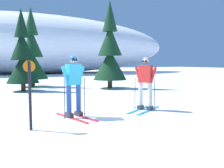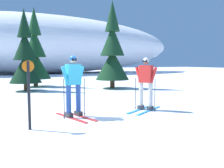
{
  "view_description": "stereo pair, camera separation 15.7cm",
  "coord_description": "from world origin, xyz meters",
  "px_view_note": "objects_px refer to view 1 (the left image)",
  "views": [
    {
      "loc": [
        -2.96,
        -6.8,
        1.64
      ],
      "look_at": [
        0.63,
        0.07,
        0.95
      ],
      "focal_mm": 38.97,
      "sensor_mm": 36.0,
      "label": 1
    },
    {
      "loc": [
        -2.82,
        -6.87,
        1.64
      ],
      "look_at": [
        0.63,
        0.07,
        0.95
      ],
      "focal_mm": 38.97,
      "sensor_mm": 36.0,
      "label": 2
    }
  ],
  "objects_px": {
    "trail_marker_post": "(30,91)",
    "pine_tree_center_right": "(32,54)",
    "skier_red_jacket": "(145,82)",
    "pine_tree_center_left": "(22,57)",
    "pine_tree_far_right": "(110,52)",
    "skier_cyan_jacket": "(74,85)"
  },
  "relations": [
    {
      "from": "trail_marker_post",
      "to": "pine_tree_center_right",
      "type": "bearing_deg",
      "value": 80.25
    },
    {
      "from": "skier_red_jacket",
      "to": "pine_tree_center_left",
      "type": "relative_size",
      "value": 0.39
    },
    {
      "from": "pine_tree_far_right",
      "to": "trail_marker_post",
      "type": "height_order",
      "value": "pine_tree_far_right"
    },
    {
      "from": "skier_cyan_jacket",
      "to": "trail_marker_post",
      "type": "relative_size",
      "value": 1.09
    },
    {
      "from": "skier_cyan_jacket",
      "to": "pine_tree_center_right",
      "type": "bearing_deg",
      "value": 87.23
    },
    {
      "from": "skier_cyan_jacket",
      "to": "pine_tree_far_right",
      "type": "bearing_deg",
      "value": 55.35
    },
    {
      "from": "pine_tree_center_right",
      "to": "skier_cyan_jacket",
      "type": "bearing_deg",
      "value": -92.77
    },
    {
      "from": "skier_cyan_jacket",
      "to": "trail_marker_post",
      "type": "height_order",
      "value": "skier_cyan_jacket"
    },
    {
      "from": "pine_tree_center_right",
      "to": "trail_marker_post",
      "type": "distance_m",
      "value": 11.14
    },
    {
      "from": "skier_cyan_jacket",
      "to": "trail_marker_post",
      "type": "bearing_deg",
      "value": -147.88
    },
    {
      "from": "trail_marker_post",
      "to": "skier_cyan_jacket",
      "type": "bearing_deg",
      "value": 32.12
    },
    {
      "from": "skier_red_jacket",
      "to": "trail_marker_post",
      "type": "relative_size",
      "value": 1.07
    },
    {
      "from": "pine_tree_far_right",
      "to": "trail_marker_post",
      "type": "bearing_deg",
      "value": -128.46
    },
    {
      "from": "pine_tree_center_left",
      "to": "trail_marker_post",
      "type": "xyz_separation_m",
      "value": [
        -0.96,
        -8.57,
        -1.0
      ]
    },
    {
      "from": "pine_tree_center_left",
      "to": "pine_tree_center_right",
      "type": "height_order",
      "value": "pine_tree_center_right"
    },
    {
      "from": "skier_cyan_jacket",
      "to": "pine_tree_center_left",
      "type": "distance_m",
      "value": 7.77
    },
    {
      "from": "pine_tree_center_right",
      "to": "pine_tree_far_right",
      "type": "bearing_deg",
      "value": -38.15
    },
    {
      "from": "pine_tree_center_left",
      "to": "pine_tree_center_right",
      "type": "relative_size",
      "value": 0.88
    },
    {
      "from": "skier_cyan_jacket",
      "to": "skier_red_jacket",
      "type": "distance_m",
      "value": 2.54
    },
    {
      "from": "pine_tree_center_right",
      "to": "pine_tree_center_left",
      "type": "bearing_deg",
      "value": -111.27
    },
    {
      "from": "pine_tree_center_right",
      "to": "pine_tree_far_right",
      "type": "relative_size",
      "value": 0.97
    },
    {
      "from": "skier_red_jacket",
      "to": "pine_tree_far_right",
      "type": "relative_size",
      "value": 0.33
    }
  ]
}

